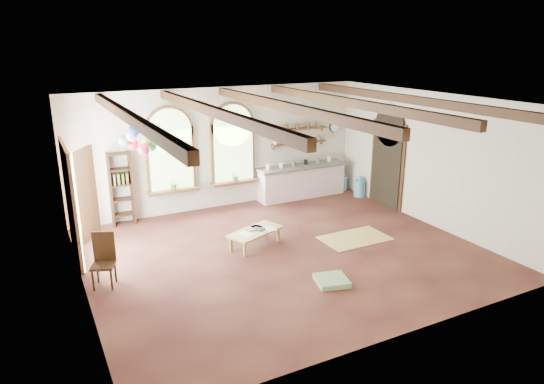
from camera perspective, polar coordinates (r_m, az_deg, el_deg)
floor at (r=10.44m, az=1.46°, el=-7.11°), size 8.00×8.00×0.00m
ceiling_beams at (r=9.58m, az=1.60°, el=10.02°), size 6.20×6.80×0.18m
window_left at (r=12.47m, az=-11.83°, el=4.51°), size 1.30×0.28×2.20m
window_right at (r=13.01m, az=-4.60°, el=5.35°), size 1.30×0.28×2.20m
left_doorway at (r=10.63m, az=-22.54°, el=-1.38°), size 0.10×1.90×2.50m
right_doorway at (r=13.41m, az=13.34°, el=2.96°), size 0.10×1.30×2.40m
kitchen_counter at (r=13.96m, az=3.47°, el=1.32°), size 2.68×0.62×0.94m
wall_shelf_lower at (r=13.86m, az=3.17°, el=5.78°), size 1.70×0.24×0.04m
wall_shelf_upper at (r=13.78m, az=3.19°, el=7.40°), size 1.70×0.24×0.04m
wall_clock at (r=14.51m, az=7.35°, el=7.59°), size 0.32×0.04×0.32m
bookshelf at (r=12.28m, az=-17.32°, el=0.36°), size 0.53×0.32×1.80m
coffee_table at (r=10.64m, az=-1.98°, el=-4.77°), size 1.39×1.01×0.36m
side_chair at (r=9.49m, az=-19.13°, el=-8.79°), size 0.52×0.52×1.01m
floor_mat at (r=11.29m, az=9.72°, el=-5.38°), size 1.54×0.96×0.02m
floor_cushion at (r=9.24m, az=7.04°, el=-10.30°), size 0.70×0.70×0.10m
water_jug_a at (r=14.80m, az=8.29°, el=1.13°), size 0.28×0.28×0.55m
water_jug_b at (r=14.25m, az=10.26°, el=0.52°), size 0.32×0.32×0.62m
balloon_cluster at (r=10.77m, az=-15.19°, el=6.07°), size 0.85×0.88×1.16m
table_book at (r=10.60m, az=-2.96°, el=-4.56°), size 0.22×0.27×0.02m
tablet at (r=10.69m, az=-1.61°, el=-4.37°), size 0.29×0.32×0.01m
potted_plant_left at (r=12.56m, az=-11.48°, el=0.94°), size 0.27×0.23×0.30m
potted_plant_right at (r=13.10m, az=-4.33°, el=1.92°), size 0.27×0.23×0.30m
shelf_cup_a at (r=13.49m, az=0.40°, el=5.78°), size 0.12×0.10×0.10m
shelf_cup_b at (r=13.65m, az=1.71°, el=5.90°), size 0.10×0.10×0.09m
shelf_bowl_a at (r=13.83m, az=2.99°, el=5.95°), size 0.22×0.22×0.05m
shelf_bowl_b at (r=14.00m, az=4.24°, el=6.08°), size 0.20×0.20×0.06m
shelf_vase at (r=14.17m, az=5.46°, el=6.46°), size 0.18×0.18×0.19m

